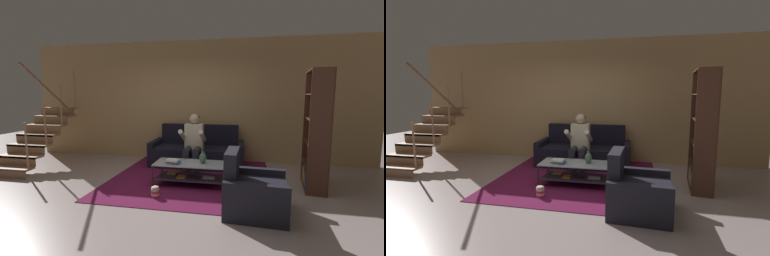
# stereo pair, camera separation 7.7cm
# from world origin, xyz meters

# --- Properties ---
(ground) EXTENTS (16.80, 16.80, 0.00)m
(ground) POSITION_xyz_m (0.00, 0.00, 0.00)
(ground) COLOR #AE9C9B
(back_partition) EXTENTS (8.40, 0.12, 2.90)m
(back_partition) POSITION_xyz_m (0.00, 2.46, 1.45)
(back_partition) COLOR tan
(back_partition) RESTS_ON ground
(staircase_run) EXTENTS (0.92, 1.79, 2.21)m
(staircase_run) POSITION_xyz_m (-3.25, 1.10, 0.76)
(staircase_run) COLOR tan
(staircase_run) RESTS_ON ground
(couch) EXTENTS (2.08, 0.85, 0.91)m
(couch) POSITION_xyz_m (0.21, 1.90, 0.30)
(couch) COLOR black
(couch) RESTS_ON ground
(person_seated_center) EXTENTS (0.50, 0.58, 1.21)m
(person_seated_center) POSITION_xyz_m (0.21, 1.39, 0.66)
(person_seated_center) COLOR #2A2B33
(person_seated_center) RESTS_ON ground
(coffee_table) EXTENTS (1.26, 0.56, 0.40)m
(coffee_table) POSITION_xyz_m (0.31, 0.58, 0.27)
(coffee_table) COLOR #ABB5BF
(coffee_table) RESTS_ON ground
(area_rug) EXTENTS (3.00, 3.26, 0.01)m
(area_rug) POSITION_xyz_m (0.26, 1.11, 0.01)
(area_rug) COLOR maroon
(area_rug) RESTS_ON ground
(vase) EXTENTS (0.13, 0.13, 0.21)m
(vase) POSITION_xyz_m (0.53, 0.60, 0.50)
(vase) COLOR #50715C
(vase) RESTS_ON coffee_table
(book_stack) EXTENTS (0.26, 0.19, 0.07)m
(book_stack) POSITION_xyz_m (0.02, 0.47, 0.44)
(book_stack) COLOR gold
(book_stack) RESTS_ON coffee_table
(bookshelf) EXTENTS (0.44, 0.94, 2.02)m
(bookshelf) POSITION_xyz_m (2.48, 0.91, 0.81)
(bookshelf) COLOR #533123
(bookshelf) RESTS_ON ground
(armchair) EXTENTS (0.86, 0.88, 0.85)m
(armchair) POSITION_xyz_m (1.36, -0.31, 0.28)
(armchair) COLOR #20202B
(armchair) RESTS_ON ground
(popcorn_tub) EXTENTS (0.12, 0.12, 0.19)m
(popcorn_tub) POSITION_xyz_m (-0.12, -0.09, 0.09)
(popcorn_tub) COLOR red
(popcorn_tub) RESTS_ON ground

